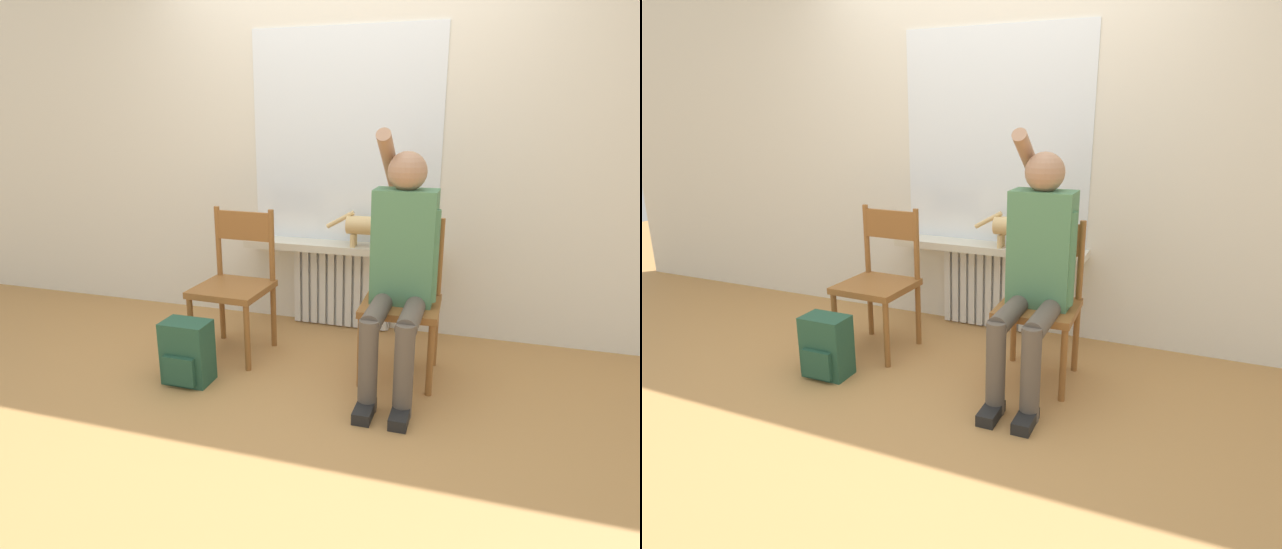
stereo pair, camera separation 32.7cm
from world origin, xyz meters
The scene contains 10 objects.
ground_plane centered at (0.00, 0.00, 0.00)m, with size 12.00×12.00×0.00m, color #B27F47.
wall_with_window centered at (0.00, 1.23, 1.35)m, with size 7.00×0.06×2.70m.
radiator centered at (0.00, 1.15, 0.29)m, with size 0.70×0.08×0.57m.
windowsill centered at (0.00, 1.09, 0.60)m, with size 1.34×0.22×0.05m.
window_glass centered at (0.00, 1.20, 1.32)m, with size 1.29×0.01×1.39m.
chair_left centered at (-0.52, 0.53, 0.47)m, with size 0.45×0.45×0.91m.
chair_right centered at (0.52, 0.53, 0.47)m, with size 0.44×0.44×0.91m.
person centered at (0.53, 0.42, 0.71)m, with size 0.36×1.01×1.40m.
cat centered at (0.23, 1.05, 0.76)m, with size 0.51×0.12×0.24m.
backpack centered at (-0.61, 0.06, 0.18)m, with size 0.26×0.20×0.36m.
Camera 1 is at (0.92, -2.36, 1.46)m, focal length 30.00 mm.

